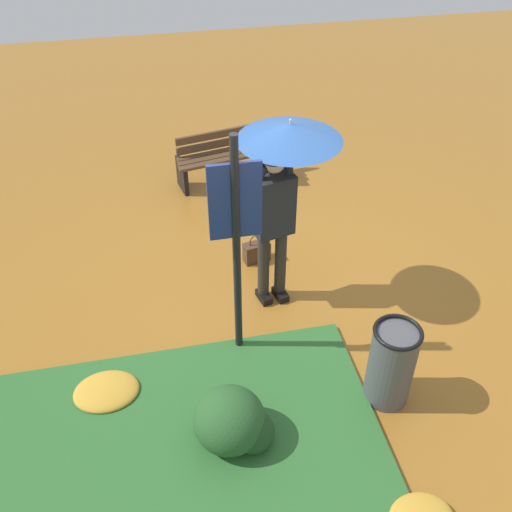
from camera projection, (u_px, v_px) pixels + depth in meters
name	position (u px, v px, depth m)	size (l,w,h in m)	color
ground_plane	(284.00, 300.00, 6.21)	(18.00, 18.00, 0.00)	#9E6623
person_with_umbrella	(282.00, 169.00, 5.32)	(0.96, 0.96, 2.04)	#2D2823
info_sign_post	(236.00, 228.00, 4.80)	(0.44, 0.07, 2.30)	black
handbag	(257.00, 251.00, 6.67)	(0.32, 0.20, 0.37)	#4C3323
park_bench	(228.00, 157.00, 7.81)	(1.41, 0.63, 0.75)	black
trash_bin	(391.00, 364.00, 4.98)	(0.42, 0.42, 0.83)	#4C4C51
shrub_cluster	(234.00, 422.00, 4.73)	(0.65, 0.59, 0.54)	#285628
leaf_pile_near_person	(106.00, 391.00, 5.20)	(0.59, 0.47, 0.13)	gold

